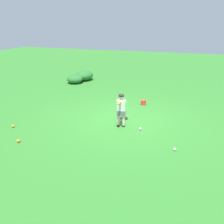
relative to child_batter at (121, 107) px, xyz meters
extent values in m
plane|color=#2D7528|center=(0.57, 0.06, -0.65)|extent=(40.00, 40.00, 0.00)
cube|color=#232328|center=(0.01, 0.09, -0.63)|extent=(0.17, 0.12, 0.05)
cylinder|color=beige|center=(-0.01, 0.08, -0.44)|extent=(0.09, 0.09, 0.34)
cube|color=#232328|center=(0.04, -0.08, -0.63)|extent=(0.17, 0.12, 0.05)
cylinder|color=beige|center=(0.02, -0.08, -0.44)|extent=(0.09, 0.09, 0.34)
cube|color=slate|center=(0.00, 0.00, -0.19)|extent=(0.20, 0.30, 0.16)
cube|color=white|center=(0.00, 0.00, 0.06)|extent=(0.20, 0.28, 0.34)
sphere|color=beige|center=(0.00, 0.00, 0.34)|extent=(0.17, 0.17, 0.17)
ellipsoid|color=black|center=(-0.01, 0.00, 0.37)|extent=(0.21, 0.21, 0.11)
sphere|color=orange|center=(0.14, 0.03, 0.15)|extent=(0.04, 0.04, 0.04)
cylinder|color=black|center=(0.05, 0.02, 0.16)|extent=(0.14, 0.04, 0.05)
cylinder|color=orange|center=(-0.19, -0.01, 0.20)|extent=(0.35, 0.11, 0.11)
sphere|color=orange|center=(-0.35, -0.03, 0.22)|extent=(0.07, 0.07, 0.07)
cylinder|color=white|center=(0.10, 0.05, 0.16)|extent=(0.29, 0.22, 0.14)
cylinder|color=white|center=(0.11, -0.01, 0.16)|extent=(0.22, 0.29, 0.14)
sphere|color=orange|center=(-1.97, 2.34, -0.60)|extent=(0.10, 0.10, 0.10)
sphere|color=white|center=(-0.99, -1.76, -0.61)|extent=(0.08, 0.08, 0.08)
sphere|color=white|center=(-0.07, -0.64, -0.61)|extent=(0.09, 0.09, 0.09)
sphere|color=orange|center=(-1.20, 3.18, -0.61)|extent=(0.09, 0.09, 0.09)
cylinder|color=black|center=(0.65, 0.10, -0.64)|extent=(0.28, 0.28, 0.03)
cylinder|color=black|center=(0.65, 0.10, -0.35)|extent=(0.03, 0.03, 0.55)
cone|color=black|center=(0.65, 0.10, -0.05)|extent=(0.07, 0.07, 0.04)
cylinder|color=red|center=(2.32, -0.22, -0.56)|extent=(0.20, 0.20, 0.18)
torus|color=red|center=(2.32, -0.22, -0.47)|extent=(0.22, 0.22, 0.02)
ellipsoid|color=#286B2D|center=(4.63, 4.06, -0.42)|extent=(0.84, 0.85, 0.45)
ellipsoid|color=#286B2D|center=(5.46, 3.90, -0.37)|extent=(1.19, 0.96, 0.55)
camera|label=1|loc=(-6.58, -2.02, 2.45)|focal=38.00mm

